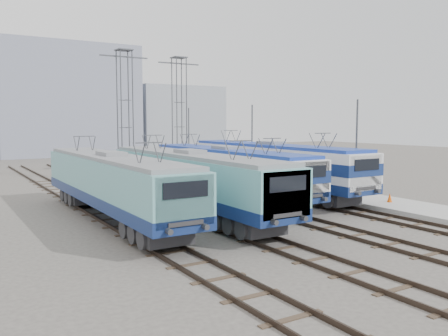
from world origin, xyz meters
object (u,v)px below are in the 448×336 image
catenary_tower_west (125,110)px  catenary_tower_east (179,111)px  mast_mid (252,145)px  locomotive_far_right (272,163)px  mast_front (356,153)px  locomotive_center_right (227,169)px  locomotive_far_left (113,182)px  safety_cone (390,198)px  mast_rear (189,140)px  locomotive_center_left (192,178)px

catenary_tower_west → catenary_tower_east: 6.80m
mast_mid → catenary_tower_east: bearing=101.9°
locomotive_far_right → mast_front: (1.85, -6.68, 1.10)m
locomotive_center_right → mast_front: size_ratio=2.55×
locomotive_far_left → safety_cone: (16.90, -4.90, -1.65)m
mast_front → mast_rear: (0.00, 24.00, 0.00)m
catenary_tower_east → mast_front: bearing=-84.5°
locomotive_far_right → catenary_tower_west: catenary_tower_west is taller
mast_mid → locomotive_center_left: bearing=-139.1°
locomotive_center_right → locomotive_far_left: bearing=-163.8°
locomotive_center_left → locomotive_far_left: bearing=170.6°
mast_front → catenary_tower_east: bearing=95.5°
mast_front → safety_cone: (1.55, -1.54, -2.90)m
locomotive_center_left → catenary_tower_east: 21.72m
mast_mid → mast_rear: 12.00m
catenary_tower_east → safety_cone: 24.58m
catenary_tower_east → mast_front: size_ratio=1.71×
catenary_tower_east → locomotive_center_right: bearing=-104.8°
locomotive_center_left → mast_rear: bearing=63.1°
locomotive_far_left → mast_rear: (15.35, 20.65, 1.25)m
safety_cone → locomotive_far_left: bearing=163.8°
locomotive_far_right → mast_front: bearing=-74.5°
catenary_tower_east → mast_mid: (2.10, -10.00, -3.14)m
locomotive_center_left → catenary_tower_west: 18.07m
locomotive_center_right → mast_mid: bearing=43.6°
mast_front → mast_rear: 24.00m
locomotive_far_right → safety_cone: locomotive_far_right is taller
locomotive_center_left → safety_cone: 13.19m
locomotive_far_right → safety_cone: bearing=-67.5°
locomotive_far_right → locomotive_far_left: bearing=-166.2°
locomotive_far_left → mast_front: 15.76m
locomotive_far_right → safety_cone: 9.08m
locomotive_far_left → safety_cone: 17.68m
locomotive_far_right → locomotive_center_right: bearing=-170.9°
locomotive_far_left → locomotive_far_right: bearing=13.8°
catenary_tower_west → catenary_tower_east: (6.50, 2.00, 0.00)m
locomotive_far_right → safety_cone: (3.40, -8.22, -1.80)m
mast_mid → mast_rear: (0.00, 12.00, 0.00)m
locomotive_center_left → catenary_tower_west: size_ratio=1.51×
locomotive_center_right → mast_rear: mast_rear is taller
mast_mid → locomotive_far_right: bearing=-109.2°
locomotive_far_left → mast_rear: 25.76m
locomotive_far_left → mast_front: size_ratio=2.58×
mast_front → safety_cone: bearing=-44.8°
catenary_tower_west → mast_front: catenary_tower_west is taller
locomotive_center_right → locomotive_far_right: locomotive_far_right is taller
locomotive_center_left → safety_cone: bearing=-18.5°
locomotive_far_right → mast_front: size_ratio=2.70×
locomotive_center_left → locomotive_center_right: 5.61m
locomotive_far_left → catenary_tower_west: bearing=67.9°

